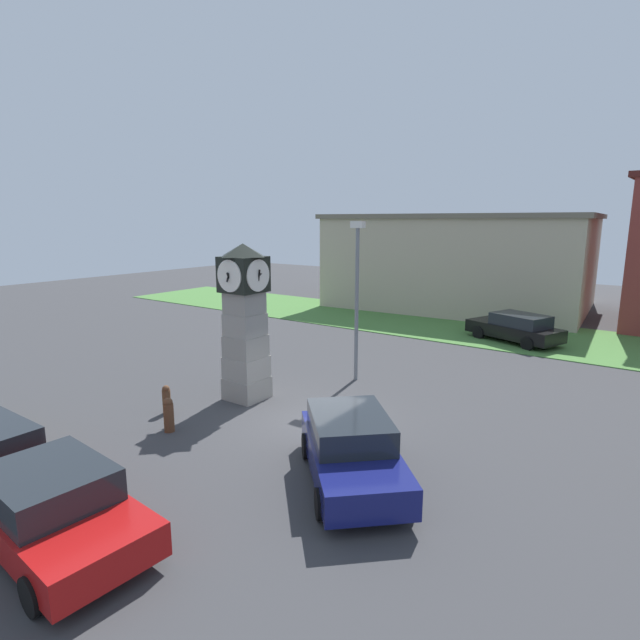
# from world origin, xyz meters

# --- Properties ---
(ground_plane) EXTENTS (83.91, 83.91, 0.00)m
(ground_plane) POSITION_xyz_m (0.00, 0.00, 0.00)
(ground_plane) COLOR #38383A
(clock_tower) EXTENTS (1.56, 1.55, 5.20)m
(clock_tower) POSITION_xyz_m (-2.91, 0.32, 2.68)
(clock_tower) COLOR gray
(clock_tower) RESTS_ON ground_plane
(bollard_near_tower) EXTENTS (0.26, 0.26, 0.91)m
(bollard_near_tower) POSITION_xyz_m (-3.99, -2.13, 0.46)
(bollard_near_tower) COLOR brown
(bollard_near_tower) RESTS_ON ground_plane
(bollard_mid_row) EXTENTS (0.29, 0.29, 1.01)m
(bollard_mid_row) POSITION_xyz_m (-2.80, -2.97, 0.51)
(bollard_mid_row) COLOR brown
(bollard_mid_row) RESTS_ON ground_plane
(car_by_building) EXTENTS (4.18, 2.32, 1.50)m
(car_by_building) POSITION_xyz_m (-0.23, -7.43, 0.76)
(car_by_building) COLOR #A51111
(car_by_building) RESTS_ON ground_plane
(car_far_lot) EXTENTS (4.87, 3.34, 1.45)m
(car_far_lot) POSITION_xyz_m (2.35, 13.74, 0.74)
(car_far_lot) COLOR black
(car_far_lot) RESTS_ON ground_plane
(car_silver_hatch) EXTENTS (4.29, 4.39, 1.53)m
(car_silver_hatch) POSITION_xyz_m (2.85, -2.25, 0.78)
(car_silver_hatch) COLOR navy
(car_silver_hatch) RESTS_ON ground_plane
(street_lamp_near_road) EXTENTS (0.50, 0.24, 5.89)m
(street_lamp_near_road) POSITION_xyz_m (-0.97, 4.17, 3.43)
(street_lamp_near_road) COLOR slate
(street_lamp_near_road) RESTS_ON ground_plane
(warehouse_blue_far) EXTENTS (17.31, 13.09, 6.32)m
(warehouse_blue_far) POSITION_xyz_m (-3.88, 23.02, 3.17)
(warehouse_blue_far) COLOR #B7A88E
(warehouse_blue_far) RESTS_ON ground_plane
(grass_verge_far) EXTENTS (50.35, 7.63, 0.04)m
(grass_verge_far) POSITION_xyz_m (-0.82, 15.38, 0.02)
(grass_verge_far) COLOR #477A38
(grass_verge_far) RESTS_ON ground_plane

